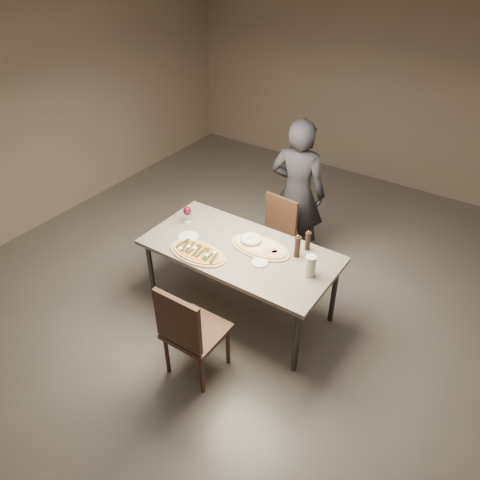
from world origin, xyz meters
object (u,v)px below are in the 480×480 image
Objects in this scene: bread_basket at (251,240)px; carafe at (310,266)px; dining_table at (240,254)px; pepper_mill_left at (297,246)px; chair_far at (275,232)px; diner at (297,193)px; zucchini_pizza at (197,252)px; chair_near at (189,330)px; ham_pizza at (260,247)px.

carafe is at bearing -8.64° from bread_basket.
pepper_mill_left reaches higher than dining_table.
dining_table is 0.79m from chair_far.
diner reaches higher than bread_basket.
pepper_mill_left is 0.87m from chair_far.
bread_basket reaches higher than dining_table.
zucchini_pizza is 2.90× the size of bread_basket.
bread_basket is 0.23× the size of chair_far.
dining_table is 1.08× the size of diner.
pepper_mill_left is 1.02m from diner.
bread_basket is 0.96m from diner.
chair_far is at bearing 134.05° from pepper_mill_left.
carafe reaches higher than dining_table.
chair_far is at bearing 136.09° from carafe.
chair_near is 1.67m from chair_far.
diner is at bearing 123.36° from carafe.
bread_basket is at bearing 71.22° from dining_table.
diner is at bearing 89.42° from zucchini_pizza.
carafe is at bearing 57.39° from chair_near.
ham_pizza is (0.42, 0.39, -0.00)m from zucchini_pizza.
bread_basket is (0.04, 0.12, 0.10)m from dining_table.
zucchini_pizza is 1.39m from diner.
pepper_mill_left is 0.24× the size of chair_near.
chair_far reaches higher than dining_table.
chair_far reaches higher than zucchini_pizza.
pepper_mill_left is at bearing 42.75° from zucchini_pizza.
ham_pizza is 1.04m from chair_near.
carafe is 0.20× the size of chair_near.
chair_near is (-0.03, -1.02, -0.23)m from ham_pizza.
chair_far is (-0.06, 0.76, -0.21)m from dining_table.
chair_far reaches higher than bread_basket.
zucchini_pizza is 2.99× the size of carafe.
bread_basket is (0.32, 0.40, 0.03)m from zucchini_pizza.
ham_pizza reaches higher than dining_table.
zucchini_pizza is 0.51m from bread_basket.
ham_pizza is 0.11m from bread_basket.
pepper_mill_left reaches higher than zucchini_pizza.
ham_pizza is at bearing 170.69° from carafe.
pepper_mill_left is 0.14× the size of diner.
bread_basket is at bearing 80.77° from diner.
pepper_mill_left is 1.19× the size of carafe.
carafe reaches higher than bread_basket.
zucchini_pizza reaches higher than dining_table.
dining_table is 0.92m from chair_near.
pepper_mill_left is 0.27× the size of chair_far.
diner is (-0.48, 0.89, -0.03)m from pepper_mill_left.
pepper_mill_left is at bearing 8.95° from bread_basket.
carafe is 0.22× the size of chair_far.
diner is at bearing -96.70° from chair_far.
chair_far is at bearing 99.25° from bread_basket.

